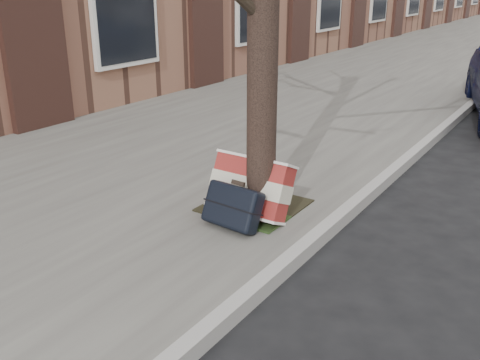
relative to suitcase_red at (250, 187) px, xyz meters
The scene contains 4 objects.
near_sidewalk 14.12m from the suitcase_red, 97.25° to the left, with size 5.00×70.00×0.12m, color slate.
dirt_patch 0.35m from the suitcase_red, 111.74° to the left, with size 0.85×0.85×0.01m, color black.
suitcase_red is the anchor object (origin of this frame).
suitcase_navy 0.31m from the suitcase_red, 88.52° to the right, with size 0.52×0.17×0.37m, color black.
Camera 1 is at (0.48, -2.80, 2.16)m, focal length 40.00 mm.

